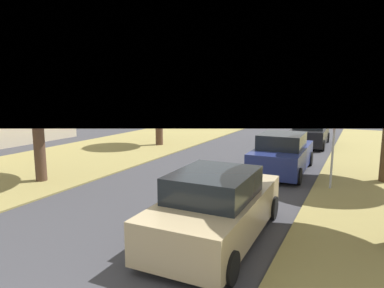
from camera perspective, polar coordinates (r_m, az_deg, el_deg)
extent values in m
cylinder|color=#9EA0A5|center=(12.27, 22.15, -1.59)|extent=(0.07, 0.31, 2.24)
cylinder|color=white|center=(11.94, 22.52, 5.08)|extent=(0.81, 0.15, 0.80)
cylinder|color=red|center=(11.94, 22.52, 5.08)|extent=(0.77, 0.16, 0.76)
cube|color=red|center=(12.03, 22.40, 2.87)|extent=(0.48, 0.08, 0.20)
cylinder|color=brown|center=(13.99, 28.76, 15.00)|extent=(0.57, 1.23, 1.54)
cylinder|color=#4B3527|center=(13.22, -24.12, 3.37)|extent=(0.39, 0.39, 4.22)
cone|color=#3C271B|center=(13.38, -25.20, 18.90)|extent=(4.11, 4.11, 3.00)
cylinder|color=#4B3527|center=(13.35, -22.35, 15.72)|extent=(1.21, 0.85, 1.55)
cylinder|color=#4B3527|center=(13.39, -22.12, 15.82)|extent=(1.33, 0.86, 1.61)
cylinder|color=#4E3527|center=(19.92, -5.49, 5.82)|extent=(0.42, 0.42, 4.17)
cone|color=#3E281B|center=(20.00, -5.64, 15.43)|extent=(3.18, 3.18, 2.52)
cylinder|color=#4E3527|center=(19.64, -5.00, 13.48)|extent=(0.52, 0.88, 1.21)
cylinder|color=#4E3527|center=(20.49, -5.82, 13.86)|extent=(1.08, 0.93, 1.62)
cylinder|color=#4E3527|center=(19.40, -6.36, 13.66)|extent=(1.34, 0.36, 1.34)
cube|color=tan|center=(7.88, 4.19, -11.19)|extent=(1.91, 4.44, 0.85)
cube|color=black|center=(7.46, 3.64, -6.66)|extent=(1.64, 2.06, 0.56)
cylinder|color=black|center=(9.73, 2.88, -8.94)|extent=(0.21, 0.60, 0.60)
cylinder|color=black|center=(9.24, 13.07, -10.17)|extent=(0.21, 0.60, 0.60)
cylinder|color=black|center=(7.01, -7.93, -16.56)|extent=(0.21, 0.60, 0.60)
cylinder|color=black|center=(6.32, 6.23, -19.59)|extent=(0.21, 0.60, 0.60)
cube|color=navy|center=(14.23, 14.67, -2.13)|extent=(1.91, 4.44, 0.85)
cube|color=black|center=(13.90, 14.62, 0.55)|extent=(1.64, 2.06, 0.56)
cylinder|color=black|center=(16.04, 12.68, -1.83)|extent=(0.21, 0.60, 0.60)
cylinder|color=black|center=(15.77, 18.86, -2.30)|extent=(0.21, 0.60, 0.60)
cylinder|color=black|center=(12.91, 9.43, -4.43)|extent=(0.21, 0.60, 0.60)
cylinder|color=black|center=(12.57, 17.11, -5.11)|extent=(0.21, 0.60, 0.60)
cube|color=black|center=(21.19, 18.82, 1.38)|extent=(1.91, 4.44, 0.85)
cube|color=black|center=(20.89, 18.85, 3.22)|extent=(1.64, 2.06, 0.56)
cylinder|color=black|center=(22.96, 17.11, 1.32)|extent=(0.21, 0.60, 0.60)
cylinder|color=black|center=(22.78, 21.44, 1.02)|extent=(0.21, 0.60, 0.60)
cylinder|color=black|center=(19.73, 15.71, 0.12)|extent=(0.21, 0.60, 0.60)
cylinder|color=black|center=(19.52, 20.74, -0.23)|extent=(0.21, 0.60, 0.60)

